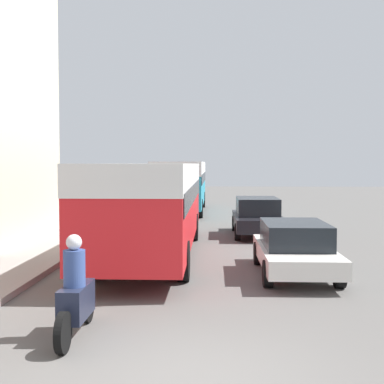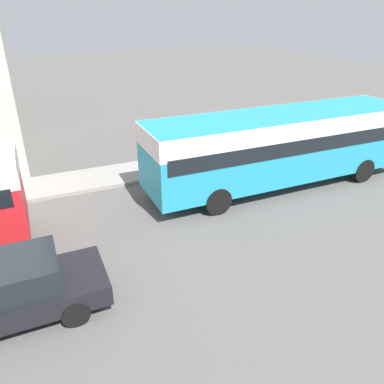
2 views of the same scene
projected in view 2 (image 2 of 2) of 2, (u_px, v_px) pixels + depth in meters
The scene contains 4 objects.
bus_following at pixel (282, 139), 14.71m from camera, with size 2.67×11.08×2.98m.
car_far_curb at pixel (3, 292), 8.48m from camera, with size 1.90×4.58×1.52m.
pedestrian_near_curb at pixel (231, 134), 18.24m from camera, with size 0.34×0.34×1.75m.
pedestrian_walking_away at pixel (201, 142), 17.12m from camera, with size 0.39×0.39×1.81m.
Camera 2 is at (9.83, 15.57, 6.54)m, focal length 35.00 mm.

